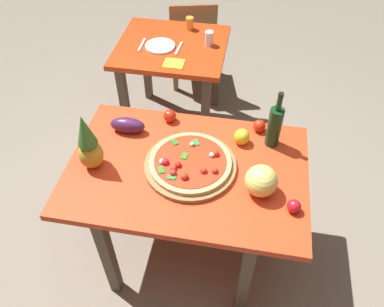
{
  "coord_description": "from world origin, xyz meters",
  "views": [
    {
      "loc": [
        0.26,
        -1.31,
        2.26
      ],
      "look_at": [
        0.02,
        0.06,
        0.81
      ],
      "focal_mm": 35.86,
      "sensor_mm": 36.0,
      "label": 1
    }
  ],
  "objects": [
    {
      "name": "drinking_glass_water",
      "position": [
        -0.07,
        1.23,
        0.81
      ],
      "size": [
        0.06,
        0.06,
        0.1
      ],
      "primitive_type": "cylinder",
      "color": "silver",
      "rests_on": "background_table"
    },
    {
      "name": "dining_chair",
      "position": [
        -0.29,
        1.77,
        0.48
      ],
      "size": [
        0.48,
        0.48,
        0.85
      ],
      "rotation": [
        0.0,
        0.0,
        3.39
      ],
      "color": "olive",
      "rests_on": "ground_plane"
    },
    {
      "name": "dinner_plate",
      "position": [
        -0.41,
        1.13,
        0.77
      ],
      "size": [
        0.22,
        0.22,
        0.02
      ],
      "primitive_type": "cylinder",
      "color": "white",
      "rests_on": "background_table"
    },
    {
      "name": "bell_pepper",
      "position": [
        0.26,
        0.23,
        0.8
      ],
      "size": [
        0.09,
        0.09,
        0.09
      ],
      "primitive_type": "ellipsoid",
      "color": "yellow",
      "rests_on": "display_table"
    },
    {
      "name": "fork_utensil",
      "position": [
        -0.55,
        1.13,
        0.77
      ],
      "size": [
        0.02,
        0.18,
        0.01
      ],
      "primitive_type": "cube",
      "rotation": [
        0.0,
        0.0,
        -0.01
      ],
      "color": "silver",
      "rests_on": "background_table"
    },
    {
      "name": "background_table",
      "position": [
        -0.34,
        1.18,
        0.62
      ],
      "size": [
        0.81,
        0.72,
        0.76
      ],
      "color": "brown",
      "rests_on": "ground_plane"
    },
    {
      "name": "pizza",
      "position": [
        0.02,
        0.0,
        0.8
      ],
      "size": [
        0.43,
        0.43,
        0.06
      ],
      "color": "#E7B86B",
      "rests_on": "pizza_board"
    },
    {
      "name": "melon",
      "position": [
        0.38,
        -0.09,
        0.84
      ],
      "size": [
        0.16,
        0.16,
        0.16
      ],
      "primitive_type": "sphere",
      "color": "#E9D76A",
      "rests_on": "display_table"
    },
    {
      "name": "pizza_board",
      "position": [
        0.02,
        0.01,
        0.77
      ],
      "size": [
        0.48,
        0.48,
        0.02
      ],
      "primitive_type": "cylinder",
      "color": "olive",
      "rests_on": "display_table"
    },
    {
      "name": "ground_plane",
      "position": [
        0.0,
        0.0,
        0.0
      ],
      "size": [
        10.0,
        10.0,
        0.0
      ],
      "primitive_type": "plane",
      "color": "gray"
    },
    {
      "name": "tomato_near_board",
      "position": [
        0.35,
        0.35,
        0.8
      ],
      "size": [
        0.07,
        0.07,
        0.07
      ],
      "primitive_type": "sphere",
      "color": "red",
      "rests_on": "display_table"
    },
    {
      "name": "wine_bottle",
      "position": [
        0.43,
        0.26,
        0.89
      ],
      "size": [
        0.08,
        0.08,
        0.34
      ],
      "color": "#12381B",
      "rests_on": "display_table"
    },
    {
      "name": "drinking_glass_juice",
      "position": [
        -0.25,
        1.43,
        0.81
      ],
      "size": [
        0.06,
        0.06,
        0.09
      ],
      "primitive_type": "cylinder",
      "color": "gold",
      "rests_on": "background_table"
    },
    {
      "name": "tomato_beside_pepper",
      "position": [
        0.54,
        -0.18,
        0.79
      ],
      "size": [
        0.07,
        0.07,
        0.07
      ],
      "primitive_type": "sphere",
      "color": "red",
      "rests_on": "display_table"
    },
    {
      "name": "knife_utensil",
      "position": [
        -0.27,
        1.13,
        0.77
      ],
      "size": [
        0.03,
        0.18,
        0.01
      ],
      "primitive_type": "cube",
      "rotation": [
        0.0,
        0.0,
        -0.07
      ],
      "color": "silver",
      "rests_on": "background_table"
    },
    {
      "name": "napkin_folded",
      "position": [
        -0.27,
        0.93,
        0.76
      ],
      "size": [
        0.14,
        0.12,
        0.01
      ],
      "primitive_type": "cube",
      "rotation": [
        0.0,
        0.0,
        -0.01
      ],
      "color": "yellow",
      "rests_on": "background_table"
    },
    {
      "name": "display_table",
      "position": [
        0.0,
        0.0,
        0.67
      ],
      "size": [
        1.25,
        0.84,
        0.76
      ],
      "color": "brown",
      "rests_on": "ground_plane"
    },
    {
      "name": "eggplant",
      "position": [
        -0.38,
        0.21,
        0.81
      ],
      "size": [
        0.2,
        0.09,
        0.09
      ],
      "primitive_type": "ellipsoid",
      "rotation": [
        0.0,
        0.0,
        0.02
      ],
      "color": "#451C43",
      "rests_on": "display_table"
    },
    {
      "name": "tomato_at_corner",
      "position": [
        -0.17,
        0.34,
        0.8
      ],
      "size": [
        0.08,
        0.08,
        0.08
      ],
      "primitive_type": "sphere",
      "color": "red",
      "rests_on": "display_table"
    },
    {
      "name": "pineapple_left",
      "position": [
        -0.48,
        -0.07,
        0.91
      ],
      "size": [
        0.13,
        0.13,
        0.34
      ],
      "color": "#B6912C",
      "rests_on": "display_table"
    }
  ]
}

